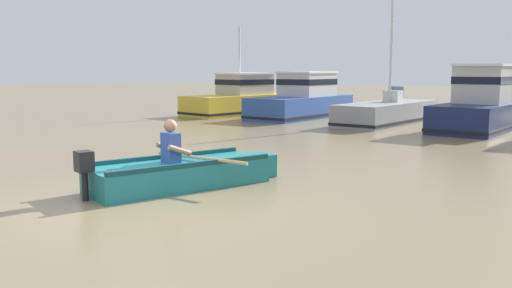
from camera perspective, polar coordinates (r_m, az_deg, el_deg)
The scene contains 6 objects.
ground_plane at distance 8.44m, azimuth -11.45°, elevation -6.34°, with size 120.00×120.00×0.00m, color #7A6B4C.
rowboat_with_person at distance 9.65m, azimuth -7.59°, elevation -2.94°, with size 2.28×3.64×1.19m.
moored_boat_yellow at distance 25.13m, azimuth -1.69°, elevation 4.73°, with size 2.88×5.56×3.88m.
moored_boat_blue at distance 23.37m, azimuth 4.86°, elevation 4.52°, with size 2.37×5.53×1.93m.
moored_boat_grey at distance 21.36m, azimuth 13.45°, elevation 3.13°, with size 2.18×5.74×4.68m.
moored_boat_navy at distance 19.88m, azimuth 22.20°, elevation 3.66°, with size 2.28×4.94×2.20m.
Camera 1 is at (5.91, -5.67, 2.03)m, focal length 38.67 mm.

